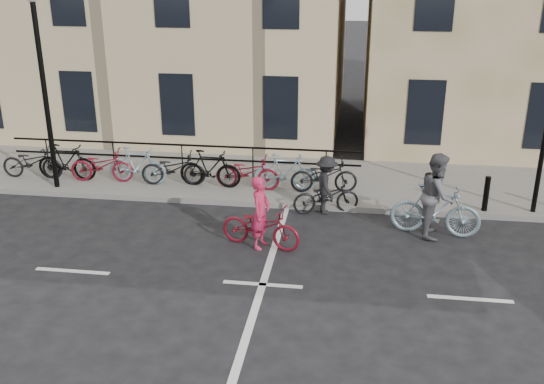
# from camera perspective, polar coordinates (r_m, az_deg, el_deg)

# --- Properties ---
(ground) EXTENTS (120.00, 120.00, 0.00)m
(ground) POSITION_cam_1_polar(r_m,az_deg,el_deg) (12.19, -0.89, -8.71)
(ground) COLOR black
(ground) RESTS_ON ground
(sidewalk) EXTENTS (46.00, 4.00, 0.15)m
(sidewalk) POSITION_cam_1_polar(r_m,az_deg,el_deg) (18.41, -10.36, 1.63)
(sidewalk) COLOR slate
(sidewalk) RESTS_ON ground
(lamp_post) EXTENTS (0.36, 0.36, 5.28)m
(lamp_post) POSITION_cam_1_polar(r_m,az_deg,el_deg) (17.16, -20.90, 11.02)
(lamp_post) COLOR black
(lamp_post) RESTS_ON sidewalk
(bollard_east) EXTENTS (0.14, 0.14, 0.90)m
(bollard_east) POSITION_cam_1_polar(r_m,az_deg,el_deg) (16.04, 19.52, -0.15)
(bollard_east) COLOR black
(bollard_east) RESTS_ON sidewalk
(parked_bikes) EXTENTS (10.40, 1.23, 1.05)m
(parked_bikes) POSITION_cam_1_polar(r_m,az_deg,el_deg) (17.15, -9.24, 2.29)
(parked_bikes) COLOR black
(parked_bikes) RESTS_ON sidewalk
(cyclist_pink) EXTENTS (1.97, 1.09, 1.66)m
(cyclist_pink) POSITION_cam_1_polar(r_m,az_deg,el_deg) (13.49, -1.08, -2.94)
(cyclist_pink) COLOR maroon
(cyclist_pink) RESTS_ON ground
(cyclist_grey) EXTENTS (2.12, 1.06, 1.99)m
(cyclist_grey) POSITION_cam_1_polar(r_m,az_deg,el_deg) (14.49, 15.20, -0.99)
(cyclist_grey) COLOR #7F9CA7
(cyclist_grey) RESTS_ON ground
(cyclist_dark) EXTENTS (1.79, 1.10, 1.51)m
(cyclist_dark) POSITION_cam_1_polar(r_m,az_deg,el_deg) (15.37, 5.12, 0.10)
(cyclist_dark) COLOR black
(cyclist_dark) RESTS_ON ground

